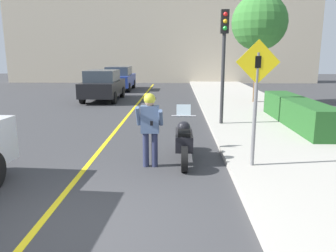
% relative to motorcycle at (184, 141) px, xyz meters
% --- Properties ---
extents(ground_plane, '(80.00, 80.00, 0.00)m').
position_rel_motorcycle_xyz_m(ground_plane, '(-1.63, -3.26, -0.49)').
color(ground_plane, '#38383A').
extents(sidewalk_curb, '(4.40, 44.00, 0.14)m').
position_rel_motorcycle_xyz_m(sidewalk_curb, '(3.17, 0.74, -0.42)').
color(sidewalk_curb, '#ADA89E').
rests_on(sidewalk_curb, ground).
extents(road_center_line, '(0.12, 36.00, 0.01)m').
position_rel_motorcycle_xyz_m(road_center_line, '(-2.23, 2.74, -0.48)').
color(road_center_line, yellow).
rests_on(road_center_line, ground).
extents(building_backdrop, '(28.00, 1.20, 9.92)m').
position_rel_motorcycle_xyz_m(building_backdrop, '(-1.63, 22.74, 4.47)').
color(building_backdrop, beige).
rests_on(building_backdrop, ground).
extents(motorcycle, '(0.62, 2.16, 1.27)m').
position_rel_motorcycle_xyz_m(motorcycle, '(0.00, 0.00, 0.00)').
color(motorcycle, black).
rests_on(motorcycle, ground).
extents(person_biker, '(0.59, 0.46, 1.68)m').
position_rel_motorcycle_xyz_m(person_biker, '(-0.77, -0.48, 0.54)').
color(person_biker, '#282D4C').
rests_on(person_biker, ground).
extents(crossing_sign, '(0.91, 0.08, 2.67)m').
position_rel_motorcycle_xyz_m(crossing_sign, '(1.48, -0.72, 1.26)').
color(crossing_sign, slate).
rests_on(crossing_sign, sidewalk_curb).
extents(traffic_light, '(0.26, 0.30, 3.82)m').
position_rel_motorcycle_xyz_m(traffic_light, '(1.39, 3.74, 2.30)').
color(traffic_light, '#2D2D30').
rests_on(traffic_light, sidewalk_curb).
extents(hedge_row, '(0.90, 5.22, 0.89)m').
position_rel_motorcycle_xyz_m(hedge_row, '(3.97, 3.66, 0.09)').
color(hedge_row, '#235623').
rests_on(hedge_row, sidewalk_curb).
extents(street_tree, '(2.71, 2.71, 5.27)m').
position_rel_motorcycle_xyz_m(street_tree, '(3.84, 9.23, 3.55)').
color(street_tree, brown).
rests_on(street_tree, sidewalk_curb).
extents(parked_car_black, '(1.88, 4.20, 1.68)m').
position_rel_motorcycle_xyz_m(parked_car_black, '(-4.28, 10.51, 0.37)').
color(parked_car_black, black).
rests_on(parked_car_black, ground).
extents(parked_car_blue, '(1.88, 4.20, 1.68)m').
position_rel_motorcycle_xyz_m(parked_car_blue, '(-4.32, 15.99, 0.37)').
color(parked_car_blue, black).
rests_on(parked_car_blue, ground).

